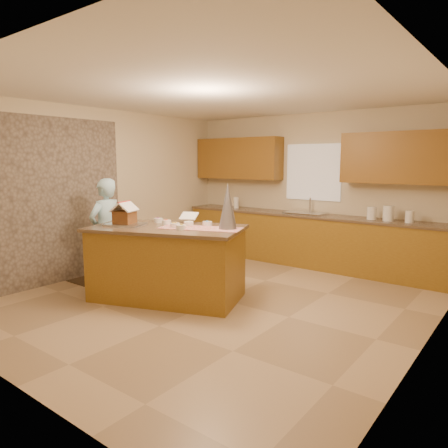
{
  "coord_description": "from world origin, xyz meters",
  "views": [
    {
      "loc": [
        3.3,
        -4.24,
        1.85
      ],
      "look_at": [
        -0.1,
        0.2,
        1.0
      ],
      "focal_mm": 33.29,
      "sensor_mm": 36.0,
      "label": 1
    }
  ],
  "objects_px": {
    "boy": "(106,231)",
    "gingerbread_house": "(125,215)",
    "tinsel_tree": "(228,206)",
    "island_base": "(167,264)"
  },
  "relations": [
    {
      "from": "tinsel_tree",
      "to": "gingerbread_house",
      "type": "height_order",
      "value": "tinsel_tree"
    },
    {
      "from": "tinsel_tree",
      "to": "boy",
      "type": "xyz_separation_m",
      "value": [
        -2.01,
        -0.39,
        -0.48
      ]
    },
    {
      "from": "boy",
      "to": "gingerbread_house",
      "type": "relative_size",
      "value": 4.13
    },
    {
      "from": "island_base",
      "to": "tinsel_tree",
      "type": "xyz_separation_m",
      "value": [
        0.76,
        0.34,
        0.81
      ]
    },
    {
      "from": "island_base",
      "to": "boy",
      "type": "xyz_separation_m",
      "value": [
        -1.24,
        -0.05,
        0.33
      ]
    },
    {
      "from": "tinsel_tree",
      "to": "gingerbread_house",
      "type": "bearing_deg",
      "value": -155.22
    },
    {
      "from": "island_base",
      "to": "gingerbread_house",
      "type": "relative_size",
      "value": 5.03
    },
    {
      "from": "island_base",
      "to": "tinsel_tree",
      "type": "height_order",
      "value": "tinsel_tree"
    },
    {
      "from": "tinsel_tree",
      "to": "boy",
      "type": "bearing_deg",
      "value": -169.04
    },
    {
      "from": "boy",
      "to": "gingerbread_house",
      "type": "distance_m",
      "value": 0.81
    }
  ]
}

